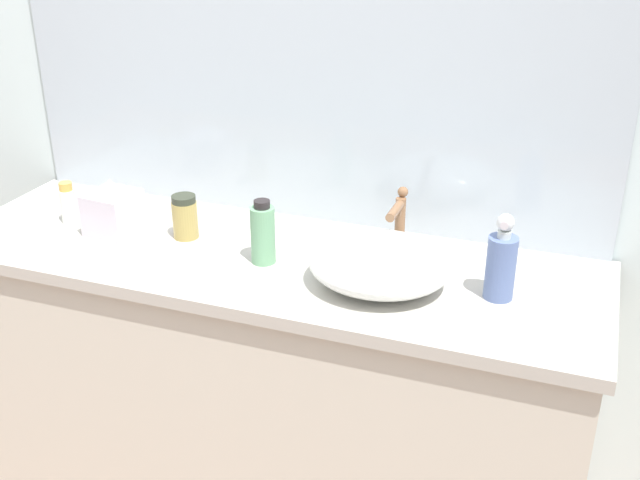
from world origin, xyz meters
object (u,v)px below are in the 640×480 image
object	(u,v)px
soap_dispenser	(501,263)
sink_basin	(380,263)
perfume_bottle	(263,233)
tissue_box	(113,210)
spray_can	(68,204)
lotion_bottle	(185,217)

from	to	relation	value
soap_dispenser	sink_basin	bearing A→B (deg)	-172.86
perfume_bottle	tissue_box	world-z (taller)	perfume_bottle
spray_can	soap_dispenser	bearing A→B (deg)	-0.96
lotion_bottle	spray_can	bearing A→B (deg)	-175.62
sink_basin	soap_dispenser	xyz separation A→B (m)	(0.28, 0.04, 0.03)
perfume_bottle	tissue_box	size ratio (longest dim) A/B	1.07
perfume_bottle	lotion_bottle	bearing A→B (deg)	165.85
perfume_bottle	spray_can	distance (m)	0.63
lotion_bottle	tissue_box	distance (m)	0.21
perfume_bottle	spray_can	xyz separation A→B (m)	(-0.63, 0.04, -0.02)
spray_can	perfume_bottle	bearing A→B (deg)	-3.54
sink_basin	spray_can	world-z (taller)	spray_can
sink_basin	perfume_bottle	world-z (taller)	perfume_bottle
soap_dispenser	lotion_bottle	distance (m)	0.87
sink_basin	spray_can	bearing A→B (deg)	176.60
soap_dispenser	tissue_box	distance (m)	1.07
tissue_box	soap_dispenser	bearing A→B (deg)	-0.35
soap_dispenser	tissue_box	size ratio (longest dim) A/B	1.34
perfume_bottle	soap_dispenser	bearing A→B (deg)	1.73
soap_dispenser	lotion_bottle	size ratio (longest dim) A/B	1.75
tissue_box	sink_basin	bearing A→B (deg)	-3.07
sink_basin	lotion_bottle	distance (m)	0.59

